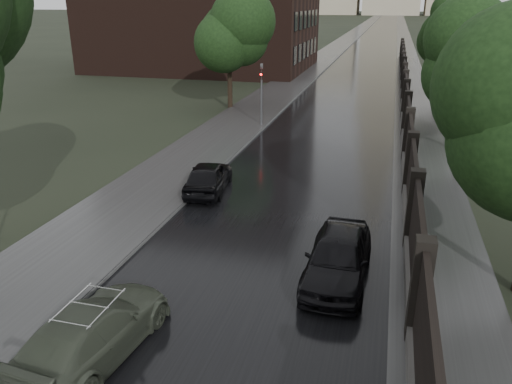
% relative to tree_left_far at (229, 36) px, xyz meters
% --- Properties ---
extents(road, '(8.00, 420.00, 0.02)m').
position_rel_tree_left_far_xyz_m(road, '(8.00, 160.00, -5.23)').
color(road, black).
rests_on(road, ground).
extents(sidewalk_left, '(4.00, 420.00, 0.16)m').
position_rel_tree_left_far_xyz_m(sidewalk_left, '(2.00, 160.00, -5.16)').
color(sidewalk_left, '#2D2D2D').
rests_on(sidewalk_left, ground).
extents(verge_right, '(3.00, 420.00, 0.08)m').
position_rel_tree_left_far_xyz_m(verge_right, '(13.50, 160.00, -5.20)').
color(verge_right, '#2D2D2D').
rests_on(verge_right, ground).
extents(fence_right, '(0.45, 75.72, 2.70)m').
position_rel_tree_left_far_xyz_m(fence_right, '(12.60, 2.01, -4.23)').
color(fence_right, '#383533').
rests_on(fence_right, ground).
extents(tree_left_far, '(4.25, 4.25, 7.39)m').
position_rel_tree_left_far_xyz_m(tree_left_far, '(0.00, 0.00, 0.00)').
color(tree_left_far, black).
rests_on(tree_left_far, ground).
extents(tree_right_b, '(4.08, 4.08, 7.01)m').
position_rel_tree_left_far_xyz_m(tree_right_b, '(15.50, -8.00, -0.29)').
color(tree_right_b, black).
rests_on(tree_right_b, ground).
extents(tree_right_c, '(4.08, 4.08, 7.01)m').
position_rel_tree_left_far_xyz_m(tree_right_c, '(15.50, 10.00, -0.29)').
color(tree_right_c, black).
rests_on(tree_right_c, ground).
extents(traffic_light, '(0.16, 0.32, 4.00)m').
position_rel_tree_left_far_xyz_m(traffic_light, '(3.70, -5.01, -2.84)').
color(traffic_light, '#59595E').
rests_on(traffic_light, ground).
extents(volga_sedan, '(2.26, 4.71, 1.32)m').
position_rel_tree_left_far_xyz_m(volga_sedan, '(5.51, -27.49, -4.58)').
color(volga_sedan, '#414839').
rests_on(volga_sedan, ground).
extents(hatchback_left, '(2.07, 4.07, 1.33)m').
position_rel_tree_left_far_xyz_m(hatchback_left, '(4.40, -16.83, -4.58)').
color(hatchback_left, black).
rests_on(hatchback_left, ground).
extents(car_right_near, '(1.85, 4.39, 1.48)m').
position_rel_tree_left_far_xyz_m(car_right_near, '(10.50, -22.68, -4.50)').
color(car_right_near, black).
rests_on(car_right_near, ground).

